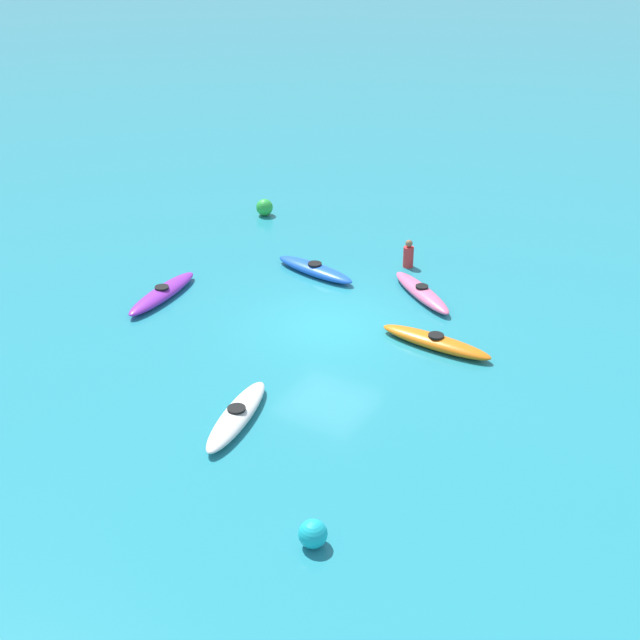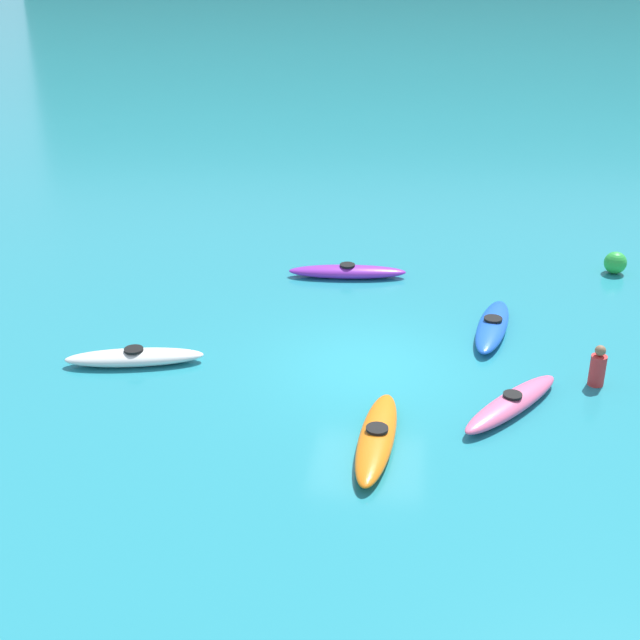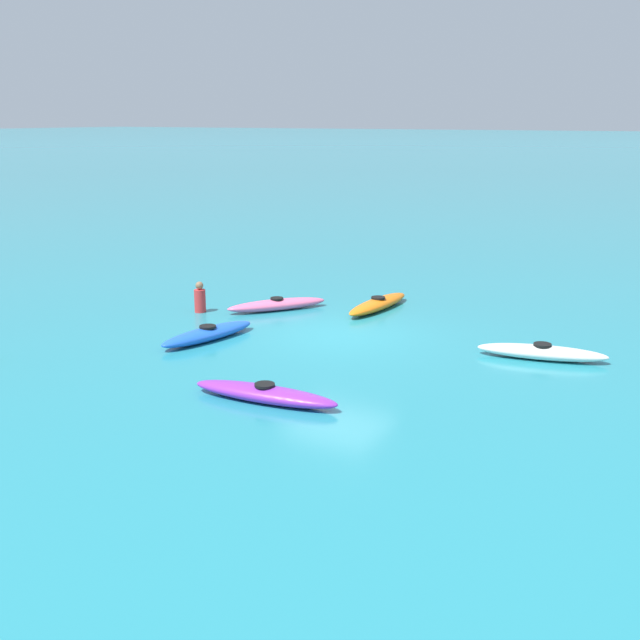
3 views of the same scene
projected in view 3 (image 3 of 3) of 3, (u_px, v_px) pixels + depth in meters
The scene contains 7 objects.
ground_plane at pixel (339, 335), 19.71m from camera, with size 600.00×600.00×0.00m, color teal.
kayak_orange at pixel (378, 304), 22.31m from camera, with size 0.81×3.09×0.37m.
kayak_blue at pixel (208, 334), 19.25m from camera, with size 1.15×2.95×0.37m.
kayak_white at pixel (542, 352), 17.74m from camera, with size 2.98×1.26×0.37m.
kayak_pink at pixel (277, 305), 22.23m from camera, with size 2.22×2.72×0.37m.
kayak_purple at pixel (265, 394), 15.09m from camera, with size 3.14×0.94×0.37m.
person_near_shore at pixel (200, 299), 21.96m from camera, with size 0.35×0.35×0.88m.
Camera 3 is at (-9.11, 16.64, 5.38)m, focal length 43.62 mm.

